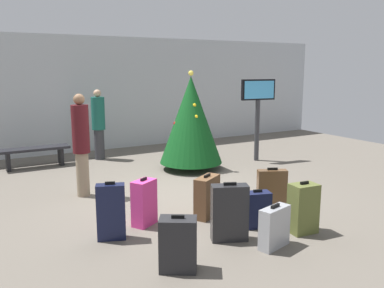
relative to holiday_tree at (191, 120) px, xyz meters
The scene contains 16 objects.
ground_plane 2.35m from the holiday_tree, 126.99° to the right, with size 16.00×16.00×0.00m, color #665E54.
back_wall 3.61m from the holiday_tree, 110.08° to the left, with size 16.00×0.20×3.22m, color #B7BCC1.
holiday_tree is the anchor object (origin of this frame).
flight_info_kiosk 1.93m from the holiday_tree, ahead, with size 0.93×0.21×2.06m.
waiting_bench 3.81m from the holiday_tree, 147.51° to the left, with size 1.59×0.44×0.48m.
traveller_0 2.85m from the holiday_tree, 164.33° to the right, with size 0.42×0.42×1.89m.
traveller_1 2.61m from the holiday_tree, 126.05° to the left, with size 0.48×0.48×1.80m.
suitcase_0 4.20m from the holiday_tree, 135.26° to the right, with size 0.43×0.31×0.82m.
suitcase_1 4.48m from the holiday_tree, 105.31° to the right, with size 0.51×0.29×0.59m.
suitcase_2 3.63m from the holiday_tree, 131.31° to the right, with size 0.44×0.39×0.74m.
suitcase_3 3.24m from the holiday_tree, 115.15° to the right, with size 0.55×0.45×0.70m.
suitcase_4 3.18m from the holiday_tree, 93.68° to the right, with size 0.51×0.37×0.71m.
suitcase_5 4.94m from the holiday_tree, 121.59° to the right, with size 0.51×0.46×0.68m.
suitcase_6 4.13m from the holiday_tree, 112.35° to the right, with size 0.54×0.39×0.82m.
suitcase_7 4.16m from the holiday_tree, 96.62° to the right, with size 0.41×0.31×0.76m.
suitcase_8 3.79m from the holiday_tree, 104.33° to the right, with size 0.43×0.33×0.58m.
Camera 1 is at (-3.40, -6.45, 2.35)m, focal length 38.11 mm.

